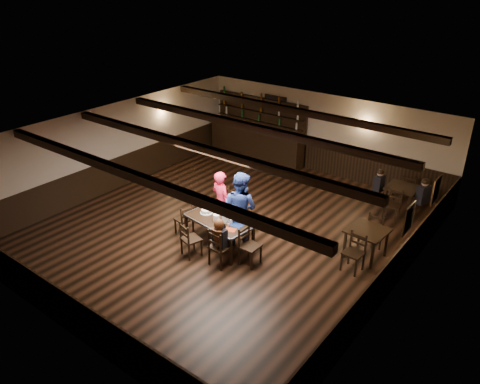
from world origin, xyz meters
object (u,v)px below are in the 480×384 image
Objects in this scene: dining_table at (219,222)px; woman_pink at (221,202)px; chair_near_left at (188,237)px; man_blue at (240,208)px; cake at (206,211)px; bar_counter at (258,139)px; chair_near_right at (218,245)px.

dining_table is 1.09× the size of woman_pink.
woman_pink reaches higher than chair_near_left.
chair_near_left is 0.47× the size of man_blue.
woman_pink is (-0.18, 1.46, 0.31)m from chair_near_left.
chair_near_left is at bearing -109.68° from dining_table.
chair_near_left is at bearing -77.80° from cake.
dining_table is at bearing -63.32° from bar_counter.
cake is (-0.79, -0.38, -0.17)m from man_blue.
bar_counter reaches higher than dining_table.
dining_table is 0.47× the size of bar_counter.
chair_near_left is at bearing 64.20° from man_blue.
bar_counter reaches higher than chair_near_left.
chair_near_right reaches higher than dining_table.
chair_near_left is 0.84m from chair_near_right.
woman_pink is 5.26× the size of cake.
woman_pink is at bearing 96.83° from chair_near_left.
man_blue is (0.59, 1.28, 0.44)m from chair_near_left.
bar_counter is (-2.32, 4.89, -0.12)m from woman_pink.
dining_table is at bearing 128.02° from chair_near_right.
man_blue is at bearing 57.09° from dining_table.
man_blue is at bearing 177.85° from woman_pink.
man_blue is 5.95m from bar_counter.
cake is 0.08× the size of bar_counter.
cake is (-1.02, 0.78, 0.23)m from chair_near_right.
man_blue reaches higher than cake.
chair_near_right is (0.54, -0.69, -0.12)m from dining_table.
man_blue is 6.01× the size of cake.
chair_near_right is at bearing -61.92° from bar_counter.
woman_pink is 5.42m from bar_counter.
cake is at bearing 99.14° from woman_pink.
man_blue is (0.31, 0.47, 0.29)m from dining_table.
cake is at bearing 102.20° from chair_near_left.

